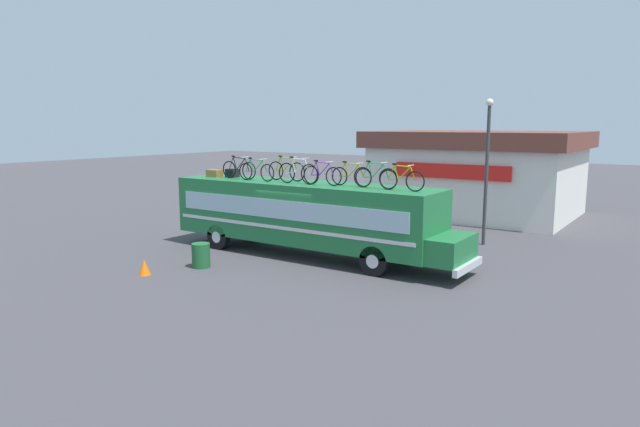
{
  "coord_description": "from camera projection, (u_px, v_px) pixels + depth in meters",
  "views": [
    {
      "loc": [
        12.19,
        -16.6,
        4.87
      ],
      "look_at": [
        0.8,
        0.0,
        1.65
      ],
      "focal_mm": 31.55,
      "sensor_mm": 36.0,
      "label": 1
    }
  ],
  "objects": [
    {
      "name": "ground_plane",
      "position": [
        302.0,
        255.0,
        21.1
      ],
      "size": [
        120.0,
        120.0,
        0.0
      ],
      "primitive_type": "plane",
      "color": "#423F44"
    },
    {
      "name": "bus",
      "position": [
        306.0,
        213.0,
        20.74
      ],
      "size": [
        11.82,
        2.41,
        2.73
      ],
      "color": "#1E6B38",
      "rests_on": "ground"
    },
    {
      "name": "luggage_bag_1",
      "position": [
        214.0,
        173.0,
        22.97
      ],
      "size": [
        0.6,
        0.39,
        0.29
      ],
      "primitive_type": "cube",
      "color": "olive",
      "rests_on": "bus"
    },
    {
      "name": "luggage_bag_2",
      "position": [
        232.0,
        173.0,
        22.77
      ],
      "size": [
        0.45,
        0.39,
        0.33
      ],
      "primitive_type": "cube",
      "color": "black",
      "rests_on": "bus"
    },
    {
      "name": "rooftop_bicycle_1",
      "position": [
        239.0,
        169.0,
        22.04
      ],
      "size": [
        1.73,
        0.44,
        0.91
      ],
      "color": "black",
      "rests_on": "bus"
    },
    {
      "name": "rooftop_bicycle_2",
      "position": [
        256.0,
        171.0,
        21.32
      ],
      "size": [
        1.74,
        0.44,
        0.88
      ],
      "color": "black",
      "rests_on": "bus"
    },
    {
      "name": "rooftop_bicycle_3",
      "position": [
        286.0,
        170.0,
        21.33
      ],
      "size": [
        1.73,
        0.44,
        0.95
      ],
      "color": "black",
      "rests_on": "bus"
    },
    {
      "name": "rooftop_bicycle_4",
      "position": [
        298.0,
        173.0,
        20.22
      ],
      "size": [
        1.75,
        0.44,
        0.98
      ],
      "color": "black",
      "rests_on": "bus"
    },
    {
      "name": "rooftop_bicycle_5",
      "position": [
        322.0,
        175.0,
        19.79
      ],
      "size": [
        1.62,
        0.44,
        0.88
      ],
      "color": "black",
      "rests_on": "bus"
    },
    {
      "name": "rooftop_bicycle_6",
      "position": [
        351.0,
        176.0,
        19.46
      ],
      "size": [
        1.62,
        0.44,
        0.86
      ],
      "color": "black",
      "rests_on": "bus"
    },
    {
      "name": "rooftop_bicycle_7",
      "position": [
        375.0,
        177.0,
        18.8
      ],
      "size": [
        1.68,
        0.44,
        0.93
      ],
      "color": "black",
      "rests_on": "bus"
    },
    {
      "name": "rooftop_bicycle_8",
      "position": [
        401.0,
        179.0,
        18.13
      ],
      "size": [
        1.62,
        0.44,
        0.88
      ],
      "color": "black",
      "rests_on": "bus"
    },
    {
      "name": "roadside_building",
      "position": [
        478.0,
        172.0,
        30.36
      ],
      "size": [
        10.38,
        8.45,
        4.48
      ],
      "color": "silver",
      "rests_on": "ground"
    },
    {
      "name": "trash_bin",
      "position": [
        201.0,
        255.0,
        19.23
      ],
      "size": [
        0.62,
        0.62,
        0.84
      ],
      "primitive_type": "cylinder",
      "color": "#1E592D",
      "rests_on": "ground"
    },
    {
      "name": "traffic_cone",
      "position": [
        144.0,
        267.0,
        18.27
      ],
      "size": [
        0.4,
        0.4,
        0.52
      ],
      "primitive_type": "cone",
      "color": "orange",
      "rests_on": "ground"
    },
    {
      "name": "street_lamp",
      "position": [
        487.0,
        163.0,
        22.4
      ],
      "size": [
        0.29,
        0.29,
        5.85
      ],
      "color": "#38383D",
      "rests_on": "ground"
    }
  ]
}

